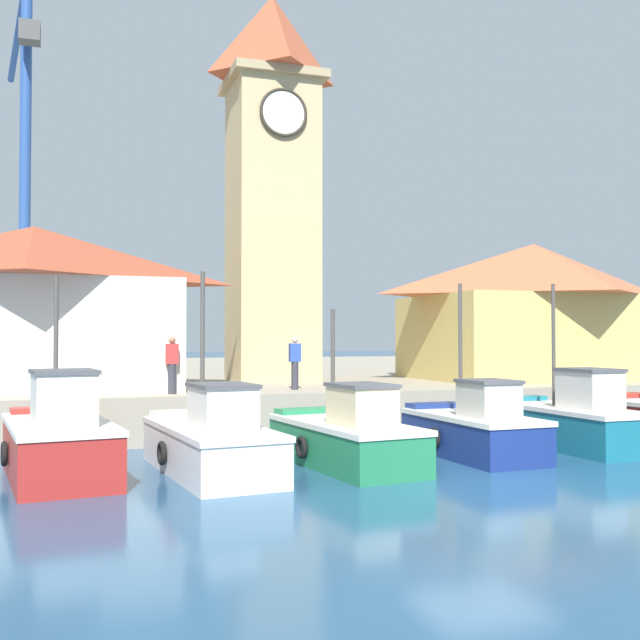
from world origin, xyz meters
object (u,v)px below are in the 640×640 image
(fishing_boat_left_inner, at_px, (346,437))
(clock_tower, at_px, (272,175))
(fishing_boat_left_outer, at_px, (211,442))
(warehouse_left, at_px, (33,306))
(fishing_boat_far_left, at_px, (59,441))
(fishing_boat_mid_left, at_px, (473,429))
(dock_worker_along_quay, at_px, (172,364))
(port_crane_near, at_px, (282,238))
(port_crane_far, at_px, (24,215))
(fishing_boat_center, at_px, (570,421))
(warehouse_right, at_px, (534,309))
(dock_worker_near_tower, at_px, (295,362))

(fishing_boat_left_inner, height_order, clock_tower, clock_tower)
(fishing_boat_left_outer, height_order, warehouse_left, warehouse_left)
(fishing_boat_far_left, relative_size, clock_tower, 0.31)
(warehouse_left, bearing_deg, fishing_boat_far_left, -83.65)
(fishing_boat_far_left, xyz_separation_m, warehouse_left, (-0.88, 7.87, 3.15))
(fishing_boat_left_outer, relative_size, fishing_boat_left_inner, 1.05)
(fishing_boat_mid_left, relative_size, dock_worker_along_quay, 2.69)
(port_crane_near, height_order, port_crane_far, port_crane_far)
(fishing_boat_left_outer, bearing_deg, fishing_boat_center, 4.35)
(warehouse_right, distance_m, port_crane_far, 25.69)
(fishing_boat_mid_left, xyz_separation_m, dock_worker_along_quay, (-6.74, 4.93, 1.53))
(clock_tower, height_order, dock_worker_along_quay, clock_tower)
(fishing_boat_left_outer, bearing_deg, port_crane_near, 70.77)
(port_crane_near, relative_size, dock_worker_along_quay, 11.12)
(warehouse_right, xyz_separation_m, port_crane_near, (-6.68, 12.96, 4.19))
(fishing_boat_mid_left, bearing_deg, fishing_boat_left_inner, -175.00)
(warehouse_right, distance_m, dock_worker_along_quay, 15.11)
(port_crane_near, xyz_separation_m, dock_worker_near_tower, (-4.04, -16.11, -6.04))
(fishing_boat_mid_left, bearing_deg, dock_worker_near_tower, 117.94)
(warehouse_left, bearing_deg, fishing_boat_center, -29.06)
(fishing_boat_center, height_order, port_crane_near, port_crane_near)
(port_crane_far, bearing_deg, warehouse_left, -85.79)
(port_crane_near, bearing_deg, port_crane_far, 167.29)
(warehouse_left, bearing_deg, dock_worker_along_quay, -39.65)
(fishing_boat_far_left, relative_size, fishing_boat_mid_left, 1.12)
(fishing_boat_left_inner, relative_size, dock_worker_along_quay, 3.07)
(dock_worker_along_quay, bearing_deg, dock_worker_near_tower, 9.40)
(fishing_boat_far_left, height_order, fishing_boat_left_outer, fishing_boat_left_outer)
(fishing_boat_far_left, relative_size, warehouse_left, 0.55)
(dock_worker_along_quay, bearing_deg, warehouse_right, 14.61)
(fishing_boat_left_inner, xyz_separation_m, warehouse_right, (11.24, 9.01, 3.40))
(fishing_boat_far_left, distance_m, fishing_boat_center, 12.87)
(dock_worker_near_tower, bearing_deg, dock_worker_along_quay, -170.60)
(fishing_boat_left_outer, height_order, fishing_boat_left_inner, fishing_boat_left_outer)
(fishing_boat_mid_left, bearing_deg, warehouse_left, 142.54)
(fishing_boat_mid_left, distance_m, dock_worker_along_quay, 8.49)
(fishing_boat_center, height_order, dock_worker_near_tower, fishing_boat_center)
(warehouse_left, xyz_separation_m, dock_worker_near_tower, (7.60, -2.53, -1.72))
(port_crane_far, bearing_deg, warehouse_right, -39.07)
(fishing_boat_left_outer, relative_size, fishing_boat_center, 1.07)
(dock_worker_along_quay, bearing_deg, port_crane_near, 64.92)
(dock_worker_along_quay, bearing_deg, fishing_boat_center, -24.28)
(dock_worker_near_tower, distance_m, dock_worker_along_quay, 3.85)
(dock_worker_near_tower, bearing_deg, fishing_boat_left_outer, -121.76)
(fishing_boat_far_left, height_order, warehouse_left, warehouse_left)
(fishing_boat_far_left, distance_m, port_crane_near, 25.14)
(fishing_boat_left_outer, distance_m, fishing_boat_left_inner, 3.09)
(warehouse_right, bearing_deg, dock_worker_along_quay, -165.39)
(port_crane_near, bearing_deg, dock_worker_near_tower, -104.07)
(fishing_boat_far_left, height_order, port_crane_far, port_crane_far)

